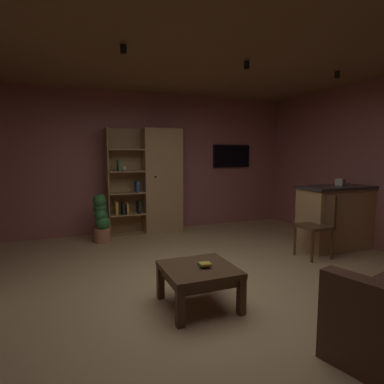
# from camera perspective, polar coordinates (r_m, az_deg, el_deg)

# --- Properties ---
(floor) EXTENTS (6.29, 6.11, 0.02)m
(floor) POSITION_cam_1_polar(r_m,az_deg,el_deg) (3.73, 2.39, -17.11)
(floor) COLOR tan
(floor) RESTS_ON ground
(wall_back) EXTENTS (6.41, 0.06, 2.67)m
(wall_back) POSITION_cam_1_polar(r_m,az_deg,el_deg) (6.35, -9.05, 5.17)
(wall_back) COLOR #9E5B56
(wall_back) RESTS_ON ground
(ceiling) EXTENTS (6.29, 6.11, 0.02)m
(ceiling) POSITION_cam_1_polar(r_m,az_deg,el_deg) (3.61, 2.62, 25.94)
(ceiling) COLOR brown
(window_pane_back) EXTENTS (0.65, 0.01, 0.83)m
(window_pane_back) POSITION_cam_1_polar(r_m,az_deg,el_deg) (6.27, -11.43, 3.06)
(window_pane_back) COLOR white
(bookshelf_cabinet) EXTENTS (1.40, 0.41, 1.98)m
(bookshelf_cabinet) POSITION_cam_1_polar(r_m,az_deg,el_deg) (6.17, -6.23, 1.82)
(bookshelf_cabinet) COLOR #A87F51
(bookshelf_cabinet) RESTS_ON ground
(kitchen_bar_counter) EXTENTS (1.39, 0.61, 1.00)m
(kitchen_bar_counter) POSITION_cam_1_polar(r_m,az_deg,el_deg) (5.69, 24.85, -3.97)
(kitchen_bar_counter) COLOR #A87F51
(kitchen_bar_counter) RESTS_ON ground
(tissue_box) EXTENTS (0.15, 0.15, 0.11)m
(tissue_box) POSITION_cam_1_polar(r_m,az_deg,el_deg) (5.63, 24.92, 1.60)
(tissue_box) COLOR #BFB299
(tissue_box) RESTS_ON kitchen_bar_counter
(coffee_table) EXTENTS (0.69, 0.68, 0.40)m
(coffee_table) POSITION_cam_1_polar(r_m,az_deg,el_deg) (3.24, 1.22, -14.50)
(coffee_table) COLOR #4C331E
(coffee_table) RESTS_ON ground
(table_book_0) EXTENTS (0.13, 0.10, 0.02)m
(table_book_0) POSITION_cam_1_polar(r_m,az_deg,el_deg) (3.25, 2.20, -12.68)
(table_book_0) COLOR #387247
(table_book_0) RESTS_ON coffee_table
(table_book_1) EXTENTS (0.12, 0.11, 0.02)m
(table_book_1) POSITION_cam_1_polar(r_m,az_deg,el_deg) (3.18, 2.38, -12.70)
(table_book_1) COLOR gold
(table_book_1) RESTS_ON coffee_table
(dining_chair) EXTENTS (0.42, 0.42, 0.92)m
(dining_chair) POSITION_cam_1_polar(r_m,az_deg,el_deg) (5.02, 21.61, -4.87)
(dining_chair) COLOR #4C331E
(dining_chair) RESTS_ON ground
(potted_floor_plant) EXTENTS (0.28, 0.30, 0.83)m
(potted_floor_plant) POSITION_cam_1_polar(r_m,az_deg,el_deg) (5.70, -15.85, -4.59)
(potted_floor_plant) COLOR #B77051
(potted_floor_plant) RESTS_ON ground
(wall_mounted_tv) EXTENTS (0.86, 0.06, 0.48)m
(wall_mounted_tv) POSITION_cam_1_polar(r_m,az_deg,el_deg) (6.99, 7.05, 6.37)
(wall_mounted_tv) COLOR black
(track_light_spot_1) EXTENTS (0.07, 0.07, 0.09)m
(track_light_spot_1) POSITION_cam_1_polar(r_m,az_deg,el_deg) (3.80, -12.12, 23.59)
(track_light_spot_1) COLOR black
(track_light_spot_2) EXTENTS (0.07, 0.07, 0.09)m
(track_light_spot_2) POSITION_cam_1_polar(r_m,az_deg,el_deg) (4.36, 9.71, 21.38)
(track_light_spot_2) COLOR black
(track_light_spot_3) EXTENTS (0.07, 0.07, 0.09)m
(track_light_spot_3) POSITION_cam_1_polar(r_m,az_deg,el_deg) (5.20, 24.47, 18.45)
(track_light_spot_3) COLOR black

